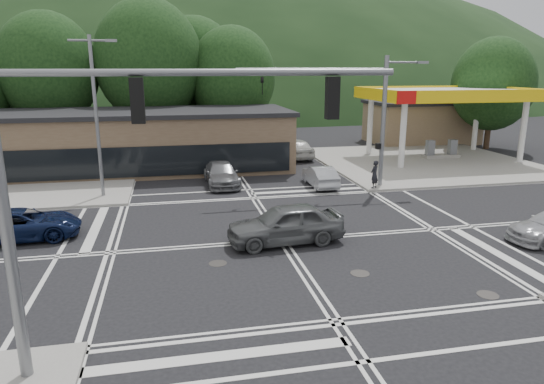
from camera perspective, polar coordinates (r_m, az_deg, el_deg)
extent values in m
plane|color=black|center=(21.21, 1.20, -5.70)|extent=(120.00, 120.00, 0.00)
cube|color=gray|center=(40.20, 17.46, 3.42)|extent=(16.00, 16.00, 0.15)
cube|color=gray|center=(36.67, -28.19, 1.35)|extent=(16.00, 16.00, 0.15)
cylinder|color=silver|center=(36.68, 15.13, 6.43)|extent=(0.44, 0.44, 5.00)
cylinder|color=silver|center=(42.07, 11.46, 7.61)|extent=(0.44, 0.44, 5.00)
cylinder|color=silver|center=(42.14, 27.44, 6.29)|extent=(0.44, 0.44, 5.00)
cylinder|color=silver|center=(46.91, 22.86, 7.46)|extent=(0.44, 0.44, 5.00)
cube|color=silver|center=(41.47, 19.79, 10.85)|extent=(12.00, 8.00, 0.60)
cube|color=yellow|center=(38.11, 22.94, 10.32)|extent=(12.20, 0.25, 0.90)
cube|color=yellow|center=(44.93, 17.12, 11.28)|extent=(12.20, 0.25, 0.90)
cube|color=yellow|center=(38.70, 12.04, 11.18)|extent=(0.25, 8.20, 0.90)
cube|color=yellow|center=(44.88, 26.46, 10.42)|extent=(0.25, 8.20, 0.90)
cube|color=red|center=(35.17, 15.55, 10.67)|extent=(1.40, 0.12, 0.90)
cube|color=gray|center=(42.02, 19.21, 3.98)|extent=(3.00, 1.00, 0.30)
cube|color=slate|center=(41.40, 18.10, 4.91)|extent=(0.60, 0.50, 1.30)
cube|color=slate|center=(42.43, 20.45, 4.93)|extent=(0.60, 0.50, 1.30)
cube|color=#846B4F|center=(51.00, 17.12, 7.74)|extent=(10.00, 6.00, 3.80)
cube|color=brown|center=(36.94, -17.21, 5.55)|extent=(24.00, 8.00, 4.00)
ellipsoid|color=black|center=(109.73, -9.63, 10.44)|extent=(252.00, 126.00, 140.00)
cylinder|color=#382619|center=(44.68, -24.21, 6.92)|extent=(0.50, 0.50, 4.84)
ellipsoid|color=black|center=(44.41, -24.85, 12.96)|extent=(8.00, 8.00, 9.20)
cylinder|color=#382619|center=(43.67, -13.86, 7.91)|extent=(0.50, 0.50, 5.28)
ellipsoid|color=black|center=(43.42, -14.28, 14.68)|extent=(9.00, 9.00, 10.35)
cylinder|color=#382619|center=(44.04, -4.61, 7.75)|extent=(0.50, 0.50, 4.40)
ellipsoid|color=black|center=(43.75, -4.73, 13.35)|extent=(7.60, 7.60, 8.74)
cylinder|color=#382619|center=(47.71, -8.86, 8.41)|extent=(0.50, 0.50, 4.84)
ellipsoid|color=black|center=(47.46, -9.08, 14.10)|extent=(8.40, 8.40, 9.66)
cylinder|color=#382619|center=(48.92, 24.09, 6.96)|extent=(0.50, 0.50, 3.96)
ellipsoid|color=black|center=(48.65, 24.56, 11.47)|extent=(7.20, 7.20, 8.28)
cylinder|color=slate|center=(28.81, -19.94, 8.01)|extent=(0.20, 0.20, 9.00)
cylinder|color=slate|center=(28.70, -20.68, 16.35)|extent=(2.20, 0.12, 0.12)
cube|color=slate|center=(28.57, -18.41, 16.55)|extent=(0.60, 0.25, 0.15)
cylinder|color=slate|center=(30.56, 12.95, 7.88)|extent=(0.28, 0.28, 8.00)
cylinder|color=slate|center=(28.79, 4.89, 14.19)|extent=(9.00, 0.16, 0.16)
imported|color=black|center=(29.27, 7.73, 12.36)|extent=(0.16, 0.20, 1.00)
imported|color=black|center=(28.10, -1.17, 12.40)|extent=(0.16, 0.20, 1.00)
cylinder|color=slate|center=(30.90, 15.42, 14.50)|extent=(2.40, 0.12, 0.12)
cube|color=slate|center=(31.42, 17.27, 14.37)|extent=(0.70, 0.30, 0.15)
cube|color=black|center=(30.64, 12.37, 5.28)|extent=(0.25, 0.30, 0.35)
cylinder|color=slate|center=(12.24, -28.87, -3.09)|extent=(0.28, 0.28, 8.00)
cylinder|color=slate|center=(11.22, -7.89, 13.76)|extent=(9.00, 0.16, 0.16)
cube|color=black|center=(11.23, -15.56, 10.32)|extent=(0.30, 0.25, 1.00)
cube|color=black|center=(11.85, 7.11, 10.91)|extent=(0.30, 0.25, 1.00)
imported|color=#0D1739|center=(23.78, -27.33, -3.41)|extent=(5.00, 2.59, 1.35)
imported|color=#555859|center=(20.67, 1.58, -3.76)|extent=(5.13, 2.40, 1.70)
imported|color=#AAADB1|center=(30.72, 5.70, 1.88)|extent=(1.43, 3.99, 1.31)
imported|color=silver|center=(40.24, 2.74, 5.17)|extent=(2.46, 5.02, 1.65)
imported|color=slate|center=(31.12, -5.98, 2.14)|extent=(2.10, 4.94, 1.42)
imported|color=black|center=(30.12, 11.96, 2.05)|extent=(0.74, 0.70, 1.69)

